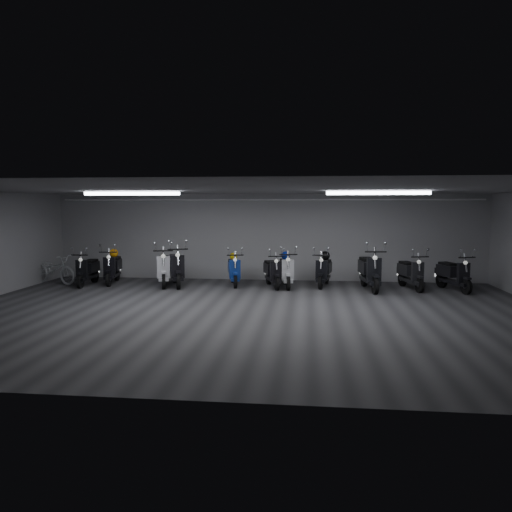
# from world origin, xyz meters

# --- Properties ---
(floor) EXTENTS (14.00, 10.00, 0.01)m
(floor) POSITION_xyz_m (0.00, 0.00, -0.01)
(floor) COLOR #323234
(floor) RESTS_ON ground
(ceiling) EXTENTS (14.00, 10.00, 0.01)m
(ceiling) POSITION_xyz_m (0.00, 0.00, 2.80)
(ceiling) COLOR gray
(ceiling) RESTS_ON ground
(back_wall) EXTENTS (14.00, 0.01, 2.80)m
(back_wall) POSITION_xyz_m (0.00, 5.00, 1.40)
(back_wall) COLOR gray
(back_wall) RESTS_ON ground
(front_wall) EXTENTS (14.00, 0.01, 2.80)m
(front_wall) POSITION_xyz_m (0.00, -5.00, 1.40)
(front_wall) COLOR gray
(front_wall) RESTS_ON ground
(fluor_strip_left) EXTENTS (2.40, 0.18, 0.08)m
(fluor_strip_left) POSITION_xyz_m (-3.00, 1.00, 2.74)
(fluor_strip_left) COLOR white
(fluor_strip_left) RESTS_ON ceiling
(fluor_strip_right) EXTENTS (2.40, 0.18, 0.08)m
(fluor_strip_right) POSITION_xyz_m (3.00, 1.00, 2.74)
(fluor_strip_right) COLOR white
(fluor_strip_right) RESTS_ON ceiling
(conduit) EXTENTS (13.60, 0.05, 0.05)m
(conduit) POSITION_xyz_m (0.00, 4.92, 2.62)
(conduit) COLOR white
(conduit) RESTS_ON back_wall
(scooter_0) EXTENTS (0.63, 1.68, 1.23)m
(scooter_0) POSITION_xyz_m (-5.33, 3.31, 0.61)
(scooter_0) COLOR black
(scooter_0) RESTS_ON floor
(scooter_1) EXTENTS (0.87, 1.82, 1.30)m
(scooter_1) POSITION_xyz_m (-4.69, 3.71, 0.65)
(scooter_1) COLOR black
(scooter_1) RESTS_ON floor
(scooter_2) EXTENTS (1.13, 1.98, 1.40)m
(scooter_2) POSITION_xyz_m (-2.98, 3.49, 0.70)
(scooter_2) COLOR #B9B8BC
(scooter_2) RESTS_ON floor
(scooter_3) EXTENTS (1.28, 2.07, 1.46)m
(scooter_3) POSITION_xyz_m (-2.59, 3.51, 0.73)
(scooter_3) COLOR black
(scooter_3) RESTS_ON floor
(scooter_4) EXTENTS (0.90, 1.73, 1.22)m
(scooter_4) POSITION_xyz_m (-0.87, 3.79, 0.61)
(scooter_4) COLOR navy
(scooter_4) RESTS_ON floor
(scooter_5) EXTENTS (1.01, 1.73, 1.22)m
(scooter_5) POSITION_xyz_m (0.33, 3.57, 0.61)
(scooter_5) COLOR black
(scooter_5) RESTS_ON floor
(scooter_6) EXTENTS (0.82, 1.80, 1.29)m
(scooter_6) POSITION_xyz_m (0.74, 3.63, 0.65)
(scooter_6) COLOR silver
(scooter_6) RESTS_ON floor
(scooter_7) EXTENTS (0.87, 1.75, 1.24)m
(scooter_7) POSITION_xyz_m (1.86, 3.86, 0.62)
(scooter_7) COLOR black
(scooter_7) RESTS_ON floor
(scooter_8) EXTENTS (0.88, 2.03, 1.46)m
(scooter_8) POSITION_xyz_m (3.15, 3.36, 0.73)
(scooter_8) COLOR black
(scooter_8) RESTS_ON floor
(scooter_9) EXTENTS (0.94, 1.77, 1.26)m
(scooter_9) POSITION_xyz_m (4.37, 3.64, 0.63)
(scooter_9) COLOR black
(scooter_9) RESTS_ON floor
(bicycle) EXTENTS (1.82, 1.13, 1.11)m
(bicycle) POSITION_xyz_m (-6.50, 3.48, 0.55)
(bicycle) COLOR silver
(bicycle) RESTS_ON floor
(scooter_10) EXTENTS (1.10, 1.80, 1.27)m
(scooter_10) POSITION_xyz_m (5.53, 3.50, 0.64)
(scooter_10) COLOR black
(scooter_10) RESTS_ON floor
(helmet_0) EXTENTS (0.27, 0.27, 0.27)m
(helmet_0) POSITION_xyz_m (-4.74, 3.95, 0.94)
(helmet_0) COLOR orange
(helmet_0) RESTS_ON scooter_1
(helmet_1) EXTENTS (0.25, 0.25, 0.25)m
(helmet_1) POSITION_xyz_m (0.70, 3.87, 0.93)
(helmet_1) COLOR navy
(helmet_1) RESTS_ON scooter_6
(helmet_2) EXTENTS (0.29, 0.29, 0.29)m
(helmet_2) POSITION_xyz_m (1.90, 4.09, 0.91)
(helmet_2) COLOR black
(helmet_2) RESTS_ON scooter_7
(helmet_3) EXTENTS (0.23, 0.23, 0.23)m
(helmet_3) POSITION_xyz_m (-0.92, 4.01, 0.87)
(helmet_3) COLOR gold
(helmet_3) RESTS_ON scooter_4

